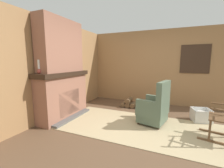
{
  "coord_description": "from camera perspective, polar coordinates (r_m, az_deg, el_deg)",
  "views": [
    {
      "loc": [
        0.59,
        -3.03,
        1.48
      ],
      "look_at": [
        -0.9,
        0.45,
        0.9
      ],
      "focal_mm": 24.0,
      "sensor_mm": 36.0,
      "label": 1
    }
  ],
  "objects": [
    {
      "name": "area_rug",
      "position": [
        3.58,
        9.9,
        -15.71
      ],
      "size": [
        3.7,
        1.7,
        0.01
      ],
      "color": "tan",
      "rests_on": "ground"
    },
    {
      "name": "wood_panel_wall_left",
      "position": [
        4.22,
        -21.03,
        5.16
      ],
      "size": [
        0.06,
        5.23,
        2.52
      ],
      "color": "#9E7247",
      "rests_on": "ground"
    },
    {
      "name": "wood_panel_wall_back",
      "position": [
        5.4,
        17.3,
        6.08
      ],
      "size": [
        5.23,
        0.09,
        2.52
      ],
      "color": "#9E7247",
      "rests_on": "ground"
    },
    {
      "name": "firewood_stack",
      "position": [
        4.99,
        6.48,
        -7.29
      ],
      "size": [
        0.47,
        0.41,
        0.29
      ],
      "rotation": [
        0.0,
        0.0,
        0.01
      ],
      "color": "brown",
      "rests_on": "ground"
    },
    {
      "name": "ground_plane",
      "position": [
        3.42,
        11.45,
        -17.1
      ],
      "size": [
        14.0,
        14.0,
        0.0
      ],
      "primitive_type": "plane",
      "color": "brown"
    },
    {
      "name": "oil_lamp_vase",
      "position": [
        3.62,
        -26.02,
        5.23
      ],
      "size": [
        0.09,
        0.09,
        0.31
      ],
      "color": "#B24C42",
      "rests_on": "fireplace_hearth"
    },
    {
      "name": "fireplace_hearth",
      "position": [
        4.13,
        -17.97,
        -3.99
      ],
      "size": [
        0.64,
        1.59,
        1.21
      ],
      "color": "#93604C",
      "rests_on": "ground"
    },
    {
      "name": "storage_case",
      "position": [
        4.54,
        -13.98,
        5.79
      ],
      "size": [
        0.17,
        0.22,
        0.13
      ],
      "color": "black",
      "rests_on": "fireplace_hearth"
    },
    {
      "name": "laundry_basket",
      "position": [
        4.37,
        30.83,
        -10.16
      ],
      "size": [
        0.49,
        0.47,
        0.31
      ],
      "rotation": [
        0.0,
        0.0,
        0.22
      ],
      "color": "white",
      "rests_on": "ground"
    },
    {
      "name": "chimney_breast",
      "position": [
        4.06,
        -18.96,
        13.54
      ],
      "size": [
        0.38,
        1.31,
        1.29
      ],
      "color": "#93604C",
      "rests_on": "fireplace_hearth"
    },
    {
      "name": "armchair",
      "position": [
        3.71,
        15.98,
        -8.96
      ],
      "size": [
        0.72,
        0.78,
        1.03
      ],
      "rotation": [
        0.0,
        0.0,
        2.92
      ],
      "color": "#516651",
      "rests_on": "ground"
    }
  ]
}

